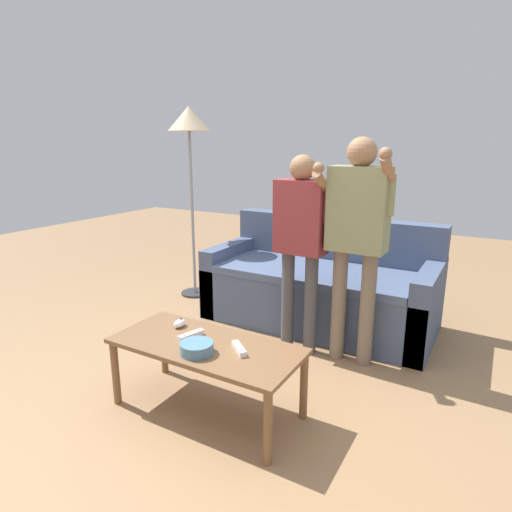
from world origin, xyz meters
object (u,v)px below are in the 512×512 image
Objects in this scene: snack_bowl at (197,348)px; game_remote_nunchuk at (180,323)px; player_right at (357,226)px; game_remote_wand_near at (239,349)px; coffee_table at (206,352)px; floor_lamp at (189,130)px; player_center at (301,232)px; game_remote_wand_far at (191,335)px; couch at (321,287)px.

snack_bowl is 1.99× the size of game_remote_nunchuk.
player_right is 1.14m from game_remote_wand_near.
game_remote_wand_near is (0.21, 0.02, 0.07)m from coffee_table.
floor_lamp is 1.19× the size of player_right.
game_remote_wand_far is at bearing -104.88° from player_center.
floor_lamp reaches higher than game_remote_wand_far.
game_remote_nunchuk is at bearing 169.55° from game_remote_wand_near.
player_center is at bearing 94.70° from game_remote_wand_near.
floor_lamp is at bearing 128.36° from snack_bowl.
coffee_table is at bearing 102.90° from snack_bowl.
snack_bowl is at bearing -51.64° from floor_lamp.
player_center is 8.57× the size of game_remote_wand_far.
player_right is (1.80, -0.57, -0.64)m from floor_lamp.
snack_bowl is 1.16m from player_center.
floor_lamp is at bearing 157.23° from player_center.
couch is at bearing 76.67° from game_remote_nunchuk.
coffee_table is 1.09m from player_center.
coffee_table is at bearing -175.52° from game_remote_wand_near.
snack_bowl is at bearing -91.52° from couch.
player_right reaches higher than coffee_table.
couch is 1.48m from game_remote_nunchuk.
player_center is (0.13, 0.95, 0.53)m from coffee_table.
coffee_table is 0.59× the size of floor_lamp.
floor_lamp is 11.01× the size of game_remote_wand_far.
snack_bowl is 0.10× the size of floor_lamp.
game_remote_wand_near is at bearing -0.75° from game_remote_wand_far.
couch is 1.73× the size of coffee_table.
coffee_table is 0.70× the size of player_right.
game_remote_wand_far is (-0.32, 0.00, -0.00)m from game_remote_wand_near.
player_right reaches higher than snack_bowl.
player_center is at bearing -22.77° from floor_lamp.
game_remote_nunchuk is 1.04m from player_center.
snack_bowl reaches higher than game_remote_wand_near.
snack_bowl is at bearing -36.31° from game_remote_nunchuk.
snack_bowl is (-0.04, -1.65, 0.14)m from couch.
snack_bowl is (0.03, -0.11, 0.08)m from coffee_table.
game_remote_wand_near is (0.18, 0.13, -0.01)m from snack_bowl.
game_remote_wand_near is at bearing -85.30° from player_center.
game_remote_wand_far is (-0.12, 0.02, 0.07)m from coffee_table.
floor_lamp reaches higher than coffee_table.
game_remote_wand_near reaches higher than coffee_table.
coffee_table is at bearing -92.60° from couch.
player_center is 10.01× the size of game_remote_wand_near.
game_remote_wand_near is (0.14, -1.52, 0.12)m from couch.
game_remote_nunchuk is 0.06× the size of player_right.
player_right is 9.25× the size of game_remote_wand_far.
game_remote_nunchuk is at bearing -54.78° from floor_lamp.
player_center reaches higher than game_remote_wand_near.
coffee_table is 0.14m from snack_bowl.
game_remote_nunchuk reaches higher than coffee_table.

